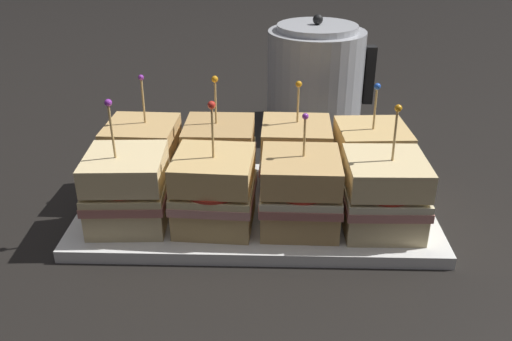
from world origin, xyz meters
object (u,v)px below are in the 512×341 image
serving_platter (256,208)px  sandwich_front_far_right (383,194)px  sandwich_back_far_left (143,155)px  sandwich_back_center_left (220,155)px  sandwich_front_center_left (214,191)px  sandwich_front_center_right (300,192)px  sandwich_back_center_right (296,155)px  kettle_steel (315,77)px  sandwich_front_far_left (127,190)px  sandwich_back_far_right (370,157)px

serving_platter → sandwich_front_far_right: bearing=-19.1°
sandwich_back_far_left → sandwich_back_center_left: sandwich_back_far_left is taller
sandwich_front_center_left → sandwich_back_far_left: 0.17m
sandwich_front_center_right → sandwich_back_far_left: sandwich_back_far_left is taller
sandwich_front_center_right → sandwich_front_far_right: size_ratio=0.91×
sandwich_front_center_left → sandwich_front_center_right: (0.12, -0.00, -0.00)m
serving_platter → sandwich_front_center_left: size_ratio=2.86×
sandwich_back_far_left → sandwich_back_center_right: (0.24, 0.00, -0.00)m
sandwich_front_center_right → sandwich_back_center_left: size_ratio=0.92×
sandwich_back_far_left → sandwich_front_center_left: bearing=-42.7°
sandwich_front_center_right → sandwich_front_far_right: sandwich_front_far_right is taller
sandwich_back_far_left → kettle_steel: kettle_steel is taller
sandwich_front_far_right → kettle_steel: size_ratio=0.79×
sandwich_front_far_left → serving_platter: bearing=18.2°
sandwich_back_center_left → sandwich_front_far_left: bearing=-135.3°
sandwich_front_far_left → sandwich_back_far_right: size_ratio=1.08×
sandwich_back_center_left → sandwich_front_far_right: bearing=-27.0°
serving_platter → sandwich_back_center_right: bearing=45.1°
sandwich_front_center_right → sandwich_front_far_right: (0.11, -0.00, 0.00)m
sandwich_back_center_left → kettle_steel: 0.36m
sandwich_back_center_right → kettle_steel: 0.32m
serving_platter → sandwich_back_far_right: bearing=19.2°
sandwich_back_center_left → sandwich_back_center_right: sandwich_back_center_left is taller
sandwich_back_center_left → sandwich_back_center_right: 0.12m
kettle_steel → sandwich_back_center_right: bearing=-99.3°
sandwich_front_far_right → sandwich_back_far_left: (-0.35, 0.12, 0.00)m
serving_platter → sandwich_front_far_left: bearing=-161.8°
serving_platter → kettle_steel: size_ratio=2.27×
sandwich_front_center_left → sandwich_front_far_right: size_ratio=1.01×
sandwich_front_far_left → kettle_steel: kettle_steel is taller
sandwich_front_far_right → sandwich_back_far_right: bearing=88.8°
sandwich_front_far_left → sandwich_front_center_right: (0.24, -0.00, -0.00)m
sandwich_front_center_left → kettle_steel: size_ratio=0.80×
sandwich_front_center_right → sandwich_back_center_right: size_ratio=0.97×
serving_platter → sandwich_front_far_left: 0.19m
sandwich_front_center_right → sandwich_back_center_left: 0.17m
sandwich_front_center_left → sandwich_back_center_left: bearing=91.2°
sandwich_back_far_left → sandwich_back_center_right: size_ratio=1.06×
kettle_steel → sandwich_front_far_left: bearing=-123.8°
sandwich_front_far_right → kettle_steel: kettle_steel is taller
sandwich_front_far_right → kettle_steel: bearing=98.3°
sandwich_back_center_left → sandwich_back_far_left: bearing=-178.7°
sandwich_back_center_left → kettle_steel: kettle_steel is taller
sandwich_front_far_left → sandwich_front_center_left: sandwich_front_far_left is taller
sandwich_front_center_left → sandwich_back_center_right: (0.12, 0.12, -0.00)m
sandwich_back_far_left → sandwich_front_far_left: bearing=-88.8°
sandwich_front_far_right → sandwich_back_center_right: 0.17m
sandwich_front_far_left → sandwich_back_far_left: 0.11m
kettle_steel → sandwich_back_far_right: bearing=-78.0°
sandwich_back_far_left → sandwich_back_center_left: (0.12, 0.00, -0.00)m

